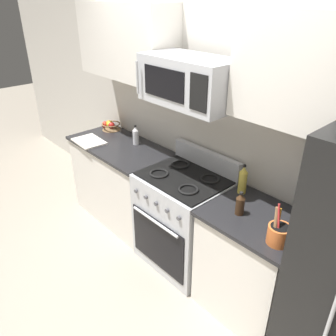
{
  "coord_description": "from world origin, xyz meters",
  "views": [
    {
      "loc": [
        1.82,
        -1.19,
        2.37
      ],
      "look_at": [
        -0.07,
        0.52,
        1.03
      ],
      "focal_mm": 36.26,
      "sensor_mm": 36.0,
      "label": 1
    }
  ],
  "objects_px": {
    "fruit_basket": "(111,126)",
    "apple_loose": "(105,125)",
    "bottle_vinegar": "(136,136)",
    "cutting_board": "(89,141)",
    "microwave": "(189,81)",
    "bottle_soy": "(240,204)",
    "utensil_crock": "(279,234)",
    "bottle_oil": "(243,180)",
    "range_oven": "(183,219)"
  },
  "relations": [
    {
      "from": "bottle_soy",
      "to": "bottle_oil",
      "type": "bearing_deg",
      "value": 123.79
    },
    {
      "from": "microwave",
      "to": "utensil_crock",
      "type": "height_order",
      "value": "microwave"
    },
    {
      "from": "cutting_board",
      "to": "bottle_soy",
      "type": "bearing_deg",
      "value": 3.85
    },
    {
      "from": "cutting_board",
      "to": "utensil_crock",
      "type": "bearing_deg",
      "value": 1.3
    },
    {
      "from": "utensil_crock",
      "to": "cutting_board",
      "type": "relative_size",
      "value": 0.82
    },
    {
      "from": "cutting_board",
      "to": "bottle_soy",
      "type": "height_order",
      "value": "bottle_soy"
    },
    {
      "from": "bottle_oil",
      "to": "bottle_vinegar",
      "type": "height_order",
      "value": "bottle_oil"
    },
    {
      "from": "fruit_basket",
      "to": "bottle_vinegar",
      "type": "relative_size",
      "value": 1.03
    },
    {
      "from": "fruit_basket",
      "to": "range_oven",
      "type": "bearing_deg",
      "value": -7.47
    },
    {
      "from": "microwave",
      "to": "cutting_board",
      "type": "distance_m",
      "value": 1.54
    },
    {
      "from": "bottle_soy",
      "to": "bottle_oil",
      "type": "relative_size",
      "value": 0.74
    },
    {
      "from": "fruit_basket",
      "to": "bottle_soy",
      "type": "relative_size",
      "value": 1.17
    },
    {
      "from": "range_oven",
      "to": "cutting_board",
      "type": "height_order",
      "value": "range_oven"
    },
    {
      "from": "bottle_vinegar",
      "to": "cutting_board",
      "type": "bearing_deg",
      "value": -138.49
    },
    {
      "from": "bottle_soy",
      "to": "bottle_vinegar",
      "type": "bearing_deg",
      "value": 171.99
    },
    {
      "from": "bottle_soy",
      "to": "apple_loose",
      "type": "bearing_deg",
      "value": 173.77
    },
    {
      "from": "microwave",
      "to": "bottle_soy",
      "type": "height_order",
      "value": "microwave"
    },
    {
      "from": "range_oven",
      "to": "bottle_vinegar",
      "type": "xyz_separation_m",
      "value": [
        -0.88,
        0.14,
        0.53
      ]
    },
    {
      "from": "bottle_oil",
      "to": "bottle_vinegar",
      "type": "bearing_deg",
      "value": -178.3
    },
    {
      "from": "range_oven",
      "to": "bottle_soy",
      "type": "bearing_deg",
      "value": -6.45
    },
    {
      "from": "microwave",
      "to": "bottle_oil",
      "type": "height_order",
      "value": "microwave"
    },
    {
      "from": "microwave",
      "to": "fruit_basket",
      "type": "relative_size",
      "value": 3.62
    },
    {
      "from": "utensil_crock",
      "to": "bottle_soy",
      "type": "distance_m",
      "value": 0.37
    },
    {
      "from": "fruit_basket",
      "to": "bottle_vinegar",
      "type": "distance_m",
      "value": 0.54
    },
    {
      "from": "utensil_crock",
      "to": "bottle_soy",
      "type": "relative_size",
      "value": 1.57
    },
    {
      "from": "utensil_crock",
      "to": "apple_loose",
      "type": "height_order",
      "value": "utensil_crock"
    },
    {
      "from": "fruit_basket",
      "to": "apple_loose",
      "type": "bearing_deg",
      "value": -164.36
    },
    {
      "from": "bottle_oil",
      "to": "apple_loose",
      "type": "bearing_deg",
      "value": -179.42
    },
    {
      "from": "apple_loose",
      "to": "fruit_basket",
      "type": "bearing_deg",
      "value": 15.64
    },
    {
      "from": "apple_loose",
      "to": "bottle_vinegar",
      "type": "distance_m",
      "value": 0.63
    },
    {
      "from": "bottle_oil",
      "to": "utensil_crock",
      "type": "bearing_deg",
      "value": -31.72
    },
    {
      "from": "bottle_vinegar",
      "to": "apple_loose",
      "type": "bearing_deg",
      "value": 178.17
    },
    {
      "from": "range_oven",
      "to": "bottle_oil",
      "type": "height_order",
      "value": "bottle_oil"
    },
    {
      "from": "microwave",
      "to": "cutting_board",
      "type": "xyz_separation_m",
      "value": [
        -1.27,
        -0.23,
        -0.84
      ]
    },
    {
      "from": "apple_loose",
      "to": "bottle_oil",
      "type": "xyz_separation_m",
      "value": [
        1.98,
        0.02,
        0.07
      ]
    },
    {
      "from": "bottle_soy",
      "to": "microwave",
      "type": "bearing_deg",
      "value": 171.16
    },
    {
      "from": "fruit_basket",
      "to": "bottle_oil",
      "type": "bearing_deg",
      "value": -0.13
    },
    {
      "from": "range_oven",
      "to": "fruit_basket",
      "type": "relative_size",
      "value": 5.01
    },
    {
      "from": "range_oven",
      "to": "apple_loose",
      "type": "relative_size",
      "value": 13.31
    },
    {
      "from": "fruit_basket",
      "to": "cutting_board",
      "type": "height_order",
      "value": "fruit_basket"
    },
    {
      "from": "apple_loose",
      "to": "bottle_vinegar",
      "type": "relative_size",
      "value": 0.39
    },
    {
      "from": "microwave",
      "to": "fruit_basket",
      "type": "distance_m",
      "value": 1.64
    },
    {
      "from": "fruit_basket",
      "to": "bottle_oil",
      "type": "distance_m",
      "value": 1.9
    },
    {
      "from": "bottle_oil",
      "to": "cutting_board",
      "type": "bearing_deg",
      "value": -167.59
    },
    {
      "from": "utensil_crock",
      "to": "apple_loose",
      "type": "xyz_separation_m",
      "value": [
        -2.52,
        0.31,
        -0.03
      ]
    },
    {
      "from": "range_oven",
      "to": "bottle_soy",
      "type": "xyz_separation_m",
      "value": [
        0.65,
        -0.07,
        0.52
      ]
    },
    {
      "from": "range_oven",
      "to": "microwave",
      "type": "xyz_separation_m",
      "value": [
        -0.0,
        0.03,
        1.28
      ]
    },
    {
      "from": "utensil_crock",
      "to": "apple_loose",
      "type": "relative_size",
      "value": 3.56
    },
    {
      "from": "apple_loose",
      "to": "bottle_soy",
      "type": "distance_m",
      "value": 2.17
    },
    {
      "from": "bottle_oil",
      "to": "bottle_vinegar",
      "type": "relative_size",
      "value": 1.18
    }
  ]
}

